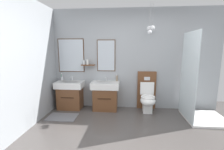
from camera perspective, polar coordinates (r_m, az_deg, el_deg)
wall_back at (r=4.21m, az=7.15°, el=5.61°), size 4.41×0.63×2.60m
bath_mat at (r=3.99m, az=-17.62°, el=-14.30°), size 0.68×0.44×0.01m
vanity_sink_left at (r=4.38m, az=-14.90°, el=-6.68°), size 0.71×0.48×0.73m
tap_on_left_sink at (r=4.44m, az=-14.38°, el=-0.93°), size 0.03×0.13×0.11m
vanity_sink_right at (r=4.15m, az=-2.39°, el=-7.24°), size 0.71×0.48×0.73m
tap_on_right_sink at (r=4.22m, az=-2.13°, el=-1.17°), size 0.03×0.13×0.11m
toilet at (r=4.16m, az=12.62°, el=-7.64°), size 0.48×0.62×1.00m
toothbrush_cup at (r=4.53m, az=-17.72°, el=-1.06°), size 0.07×0.07×0.21m
soap_dispenser at (r=4.19m, az=1.76°, el=-1.15°), size 0.06×0.06×0.18m
shower_tray at (r=4.05m, az=28.84°, el=-8.38°), size 0.88×0.88×1.95m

